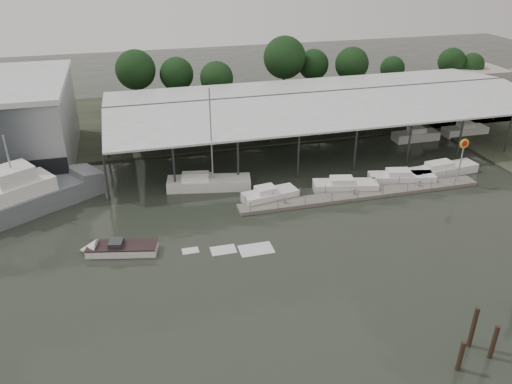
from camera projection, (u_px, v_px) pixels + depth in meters
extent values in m
plane|color=#252B23|center=(254.00, 268.00, 43.06)|extent=(200.00, 200.00, 0.00)
cube|color=#3D4433|center=(187.00, 118.00, 79.23)|extent=(140.00, 30.00, 0.30)
cube|color=#323437|center=(322.00, 92.00, 68.09)|extent=(58.00, 0.40, 0.30)
cylinder|color=#323437|center=(106.00, 176.00, 53.28)|extent=(0.24, 0.24, 5.50)
cylinder|color=#323437|center=(106.00, 112.00, 73.11)|extent=(0.24, 0.24, 5.50)
cylinder|color=#323437|center=(452.00, 86.00, 86.52)|extent=(0.24, 0.24, 5.50)
cube|color=slate|center=(362.00, 194.00, 55.06)|extent=(28.00, 2.00, 0.40)
cylinder|color=gray|center=(250.00, 208.00, 51.01)|extent=(0.10, 0.10, 1.20)
cylinder|color=gray|center=(460.00, 174.00, 58.57)|extent=(0.10, 0.10, 1.20)
cube|color=gray|center=(354.00, 191.00, 54.61)|extent=(0.30, 0.30, 0.70)
cylinder|color=gray|center=(460.00, 164.00, 56.80)|extent=(0.16, 0.16, 5.00)
cylinder|color=yellow|center=(464.00, 144.00, 55.67)|extent=(1.10, 0.12, 1.10)
cylinder|color=red|center=(465.00, 144.00, 55.61)|extent=(0.70, 0.05, 0.70)
cube|color=#A0968D|center=(475.00, 79.00, 93.68)|extent=(10.00, 8.00, 4.00)
cube|color=slate|center=(28.00, 203.00, 51.86)|extent=(15.20, 11.71, 2.40)
cube|color=slate|center=(85.00, 174.00, 55.75)|extent=(4.70, 5.11, 1.74)
cube|color=white|center=(16.00, 190.00, 50.46)|extent=(7.97, 6.85, 1.80)
cube|color=white|center=(12.00, 175.00, 49.70)|extent=(4.73, 4.56, 1.61)
cylinder|color=gray|center=(7.00, 152.00, 48.61)|extent=(0.18, 0.18, 3.50)
cube|color=white|center=(209.00, 184.00, 56.76)|extent=(9.72, 4.29, 1.40)
cube|color=white|center=(195.00, 177.00, 56.25)|extent=(3.29, 2.32, 0.80)
cylinder|color=gray|center=(211.00, 137.00, 54.21)|extent=(0.16, 0.16, 10.72)
cylinder|color=gray|center=(198.00, 173.00, 56.04)|extent=(3.46, 0.76, 0.12)
cube|color=white|center=(122.00, 249.00, 45.04)|extent=(6.50, 3.33, 0.90)
cone|color=white|center=(88.00, 250.00, 44.93)|extent=(2.00, 2.30, 2.00)
cube|color=black|center=(122.00, 245.00, 44.86)|extent=(6.51, 3.38, 0.12)
cube|color=#323437|center=(116.00, 243.00, 44.73)|extent=(1.48, 1.63, 0.50)
cube|color=silver|center=(190.00, 251.00, 45.40)|extent=(2.30, 1.50, 0.04)
cube|color=silver|center=(223.00, 250.00, 45.50)|extent=(3.10, 2.00, 0.04)
cube|color=silver|center=(256.00, 249.00, 45.60)|extent=(3.90, 2.50, 0.04)
cube|color=white|center=(270.00, 196.00, 54.09)|extent=(6.30, 3.17, 1.10)
cube|color=white|center=(266.00, 190.00, 53.62)|extent=(2.34, 1.93, 0.70)
cube|color=white|center=(345.00, 186.00, 56.19)|extent=(7.47, 3.76, 1.10)
cube|color=white|center=(342.00, 180.00, 55.72)|extent=(2.80, 2.13, 0.70)
cube|color=white|center=(401.00, 178.00, 58.08)|extent=(7.82, 3.79, 1.10)
cube|color=white|center=(398.00, 173.00, 57.61)|extent=(2.92, 2.14, 0.70)
cube|color=white|center=(442.00, 170.00, 60.09)|extent=(9.27, 3.11, 1.10)
cube|color=white|center=(439.00, 165.00, 59.62)|extent=(3.33, 1.92, 0.70)
cylinder|color=#36261B|center=(493.00, 345.00, 33.33)|extent=(0.32, 0.32, 3.32)
cylinder|color=#36261B|center=(460.00, 359.00, 32.46)|extent=(0.32, 0.32, 2.96)
cylinder|color=#36261B|center=(472.00, 331.00, 34.17)|extent=(0.32, 0.32, 3.91)
cylinder|color=black|center=(138.00, 95.00, 83.01)|extent=(0.50, 0.50, 4.64)
sphere|color=#1B3D19|center=(136.00, 70.00, 81.14)|extent=(6.49, 6.49, 6.49)
cylinder|color=black|center=(178.00, 95.00, 83.92)|extent=(0.50, 0.50, 3.98)
sphere|color=#1B3D19|center=(177.00, 74.00, 82.31)|extent=(5.57, 5.57, 5.57)
cylinder|color=black|center=(217.00, 99.00, 82.29)|extent=(0.50, 0.50, 3.85)
sphere|color=#1B3D19|center=(217.00, 78.00, 80.73)|extent=(5.39, 5.39, 5.39)
cylinder|color=black|center=(284.00, 84.00, 87.97)|extent=(0.50, 0.50, 5.20)
sphere|color=#1B3D19|center=(285.00, 57.00, 85.86)|extent=(7.29, 7.29, 7.29)
cylinder|color=black|center=(312.00, 84.00, 90.81)|extent=(0.50, 0.50, 3.89)
sphere|color=#1B3D19|center=(313.00, 65.00, 89.23)|extent=(5.45, 5.45, 5.45)
cylinder|color=black|center=(350.00, 85.00, 89.49)|extent=(0.50, 0.50, 4.20)
sphere|color=#1B3D19|center=(352.00, 64.00, 87.78)|extent=(5.88, 5.88, 5.88)
cylinder|color=black|center=(391.00, 84.00, 92.38)|extent=(0.50, 0.50, 3.15)
sphere|color=#1B3D19|center=(392.00, 68.00, 91.11)|extent=(4.41, 4.41, 4.41)
cylinder|color=black|center=(449.00, 79.00, 94.89)|extent=(0.50, 0.50, 3.60)
sphere|color=#1B3D19|center=(452.00, 61.00, 93.43)|extent=(5.04, 5.04, 5.04)
cylinder|color=black|center=(469.00, 80.00, 94.66)|extent=(0.50, 0.50, 3.18)
sphere|color=#1B3D19|center=(472.00, 65.00, 93.38)|extent=(4.45, 4.45, 4.45)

